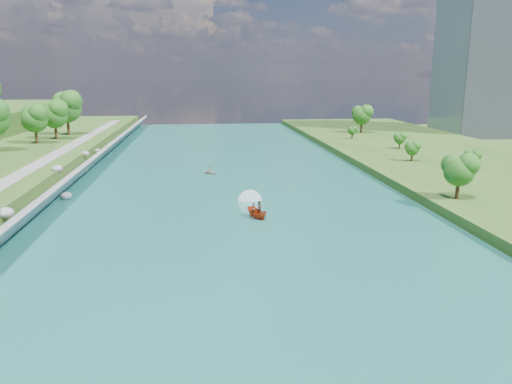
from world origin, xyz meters
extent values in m
plane|color=#2D5119|center=(0.00, 0.00, 0.00)|extent=(260.00, 260.00, 0.00)
cube|color=#1A6457|center=(0.00, 20.00, 0.05)|extent=(55.00, 240.00, 0.10)
cube|color=slate|center=(-25.85, 20.00, 1.80)|extent=(3.54, 236.00, 4.05)
ellipsoid|color=gray|center=(-27.25, 4.45, 2.98)|extent=(1.82, 1.97, 1.22)
ellipsoid|color=gray|center=(-25.80, 13.22, 1.97)|extent=(1.28, 1.11, 0.97)
ellipsoid|color=gray|center=(-25.08, 22.44, 0.56)|extent=(1.73, 1.51, 1.26)
ellipsoid|color=gray|center=(-27.79, 28.75, 3.69)|extent=(1.71, 1.84, 1.15)
ellipsoid|color=gray|center=(-25.98, 39.08, 1.57)|extent=(1.30, 1.50, 1.04)
ellipsoid|color=gray|center=(-27.27, 47.05, 3.37)|extent=(1.55, 1.61, 1.00)
ellipsoid|color=gray|center=(-26.59, 55.41, 2.75)|extent=(1.19, 1.41, 0.70)
cube|color=gray|center=(-32.50, 20.00, 3.55)|extent=(3.00, 200.00, 0.10)
cube|color=gray|center=(82.50, 95.00, 30.00)|extent=(22.00, 22.00, 60.00)
ellipsoid|color=#1F5115|center=(-41.26, 62.77, 8.69)|extent=(6.23, 6.23, 10.38)
ellipsoid|color=#1F5115|center=(-38.98, 70.27, 9.03)|extent=(6.63, 6.63, 11.05)
ellipsoid|color=#1F5115|center=(-38.17, 78.93, 10.13)|extent=(7.95, 7.95, 13.25)
ellipsoid|color=#1F5115|center=(31.64, 10.65, 5.33)|extent=(4.60, 4.60, 7.66)
ellipsoid|color=#1F5115|center=(44.17, 29.28, 3.89)|extent=(2.87, 2.87, 4.79)
ellipsoid|color=#1F5115|center=(38.29, 41.58, 3.94)|extent=(2.93, 2.93, 4.89)
ellipsoid|color=#1F5115|center=(42.63, 58.82, 3.81)|extent=(2.77, 2.77, 4.61)
ellipsoid|color=#1F5115|center=(37.25, 78.90, 3.51)|extent=(2.42, 2.42, 4.03)
ellipsoid|color=#1F5115|center=(44.31, 92.74, 6.40)|extent=(5.88, 5.88, 9.81)
imported|color=#B42E0E|center=(2.75, 8.84, 0.83)|extent=(3.12, 3.96, 1.45)
imported|color=#66605B|center=(2.35, 8.44, 1.33)|extent=(0.70, 0.52, 1.76)
imported|color=#66605B|center=(3.25, 9.34, 1.35)|extent=(1.01, 0.86, 1.81)
cube|color=white|center=(2.75, 11.84, 0.13)|extent=(0.90, 5.00, 0.06)
imported|color=gray|center=(-2.65, 40.02, 0.43)|extent=(3.73, 3.89, 0.66)
imported|color=#66605B|center=(-2.65, 40.02, 0.99)|extent=(0.64, 0.43, 1.29)
camera|label=1|loc=(-4.41, -54.53, 18.67)|focal=35.00mm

